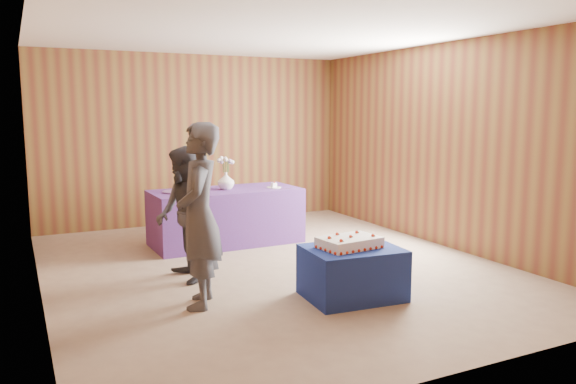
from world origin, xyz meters
TOP-DOWN VIEW (x-y plane):
  - ground at (0.00, 0.00)m, footprint 6.00×6.00m
  - room_shell at (0.00, 0.00)m, footprint 5.04×6.04m
  - cake_table at (0.24, -1.31)m, footprint 0.96×0.77m
  - serving_table at (-0.09, 1.37)m, footprint 2.02×0.95m
  - sheet_cake at (0.21, -1.30)m, footprint 0.64×0.47m
  - vase at (-0.09, 1.37)m, footprint 0.23×0.23m
  - flower_spray at (-0.09, 1.37)m, footprint 0.24×0.23m
  - platter at (-0.77, 1.39)m, footprint 0.42×0.42m
  - plate at (0.57, 1.23)m, footprint 0.26×0.26m
  - cake_slice at (0.57, 1.23)m, footprint 0.08×0.07m
  - knife at (0.61, 1.07)m, footprint 0.26×0.08m
  - guest_left at (-1.16, -0.88)m, footprint 0.62×0.73m
  - guest_right at (-1.07, -0.06)m, footprint 0.56×0.71m

SIDE VIEW (x-z plane):
  - ground at x=0.00m, z-range 0.00..0.00m
  - cake_table at x=0.24m, z-range 0.00..0.50m
  - serving_table at x=-0.09m, z-range 0.00..0.75m
  - sheet_cake at x=0.21m, z-range 0.48..0.62m
  - guest_right at x=-1.07m, z-range 0.00..1.45m
  - knife at x=0.61m, z-range 0.75..0.75m
  - plate at x=0.57m, z-range 0.75..0.76m
  - platter at x=-0.77m, z-range 0.75..0.77m
  - cake_slice at x=0.57m, z-range 0.75..0.83m
  - guest_left at x=-1.16m, z-range 0.00..1.72m
  - vase at x=-0.09m, z-range 0.75..0.99m
  - flower_spray at x=-0.09m, z-range 1.05..1.23m
  - room_shell at x=0.00m, z-range 0.44..3.16m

